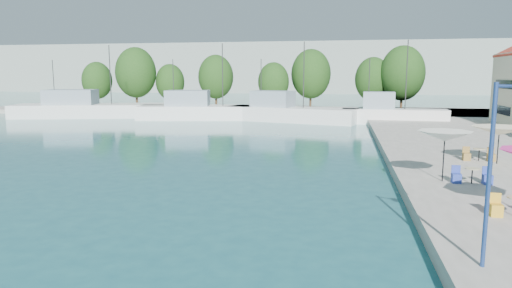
% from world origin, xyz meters
% --- Properties ---
extents(quay_far, '(90.00, 16.00, 0.60)m').
position_xyz_m(quay_far, '(-8.00, 67.00, 0.30)').
color(quay_far, gray).
rests_on(quay_far, ground).
extents(hill_west, '(180.00, 40.00, 16.00)m').
position_xyz_m(hill_west, '(-30.00, 160.00, 8.00)').
color(hill_west, gray).
rests_on(hill_west, ground).
extents(hill_east, '(140.00, 40.00, 12.00)m').
position_xyz_m(hill_east, '(40.00, 180.00, 6.00)').
color(hill_east, gray).
rests_on(hill_east, ground).
extents(trawler_01, '(22.35, 11.20, 10.20)m').
position_xyz_m(trawler_01, '(-31.03, 56.07, 1.07)').
color(trawler_01, white).
rests_on(trawler_01, ground).
extents(trawler_02, '(18.94, 8.07, 10.20)m').
position_xyz_m(trawler_02, '(-14.69, 56.11, 1.07)').
color(trawler_02, white).
rests_on(trawler_02, ground).
extents(trawler_03, '(17.07, 8.54, 10.20)m').
position_xyz_m(trawler_03, '(-3.72, 55.34, 1.07)').
color(trawler_03, white).
rests_on(trawler_03, ground).
extents(trawler_04, '(12.20, 3.72, 10.20)m').
position_xyz_m(trawler_04, '(8.76, 54.77, 1.07)').
color(trawler_04, silver).
rests_on(trawler_04, ground).
extents(tree_01, '(5.00, 5.00, 7.39)m').
position_xyz_m(tree_01, '(-37.95, 69.88, 4.87)').
color(tree_01, '#3F2B19').
rests_on(tree_01, quay_far).
extents(tree_02, '(6.52, 6.52, 9.65)m').
position_xyz_m(tree_02, '(-30.08, 68.26, 6.17)').
color(tree_02, '#3F2B19').
rests_on(tree_02, quay_far).
extents(tree_03, '(4.72, 4.72, 6.99)m').
position_xyz_m(tree_03, '(-25.14, 70.51, 4.63)').
color(tree_03, '#3F2B19').
rests_on(tree_03, quay_far).
extents(tree_04, '(5.71, 5.71, 8.45)m').
position_xyz_m(tree_04, '(-17.45, 71.04, 5.48)').
color(tree_04, '#3F2B19').
rests_on(tree_04, quay_far).
extents(tree_05, '(4.82, 4.82, 7.14)m').
position_xyz_m(tree_05, '(-7.61, 68.97, 4.72)').
color(tree_05, '#3F2B19').
rests_on(tree_05, quay_far).
extents(tree_06, '(6.25, 6.25, 9.25)m').
position_xyz_m(tree_06, '(-2.09, 71.97, 5.94)').
color(tree_06, '#3F2B19').
rests_on(tree_06, quay_far).
extents(tree_07, '(5.32, 5.32, 7.87)m').
position_xyz_m(tree_07, '(7.37, 69.97, 5.14)').
color(tree_07, '#3F2B19').
rests_on(tree_07, quay_far).
extents(tree_08, '(6.37, 6.37, 9.43)m').
position_xyz_m(tree_08, '(11.43, 68.28, 6.04)').
color(tree_08, '#3F2B19').
rests_on(tree_08, quay_far).
extents(umbrella_white, '(2.62, 2.62, 2.50)m').
position_xyz_m(umbrella_white, '(8.03, 21.85, 2.84)').
color(umbrella_white, black).
rests_on(umbrella_white, quay_right).
extents(umbrella_cream, '(3.14, 3.14, 2.21)m').
position_xyz_m(umbrella_cream, '(12.13, 27.18, 2.56)').
color(umbrella_cream, black).
rests_on(umbrella_cream, quay_right).
extents(cafe_table_02, '(1.82, 0.70, 0.76)m').
position_xyz_m(cafe_table_02, '(9.32, 21.58, 0.89)').
color(cafe_table_02, black).
rests_on(cafe_table_02, quay_right).
extents(cafe_table_03, '(1.82, 0.70, 0.76)m').
position_xyz_m(cafe_table_03, '(11.33, 27.95, 0.89)').
color(cafe_table_03, black).
rests_on(cafe_table_03, quay_right).
extents(street_lamp, '(0.97, 0.56, 5.03)m').
position_xyz_m(street_lamp, '(7.29, 11.21, 4.09)').
color(street_lamp, navy).
rests_on(street_lamp, quay_right).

